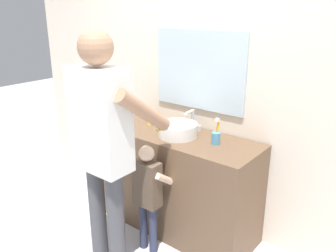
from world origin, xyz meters
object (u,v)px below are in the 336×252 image
Objects in this scene: soap_bottle at (150,117)px; toothbrush_cup at (216,137)px; child_toddler at (148,190)px; adult_parent at (103,135)px.

toothbrush_cup is at bearing -2.62° from soap_bottle.
toothbrush_cup reaches higher than child_toddler.
adult_parent is at bearing -71.67° from soap_bottle.
soap_bottle is 0.73m from child_toddler.
toothbrush_cup is at bearing 57.42° from adult_parent.
adult_parent reaches higher than soap_bottle.
adult_parent reaches higher than toothbrush_cup.
toothbrush_cup reaches higher than soap_bottle.
soap_bottle is 0.18× the size of child_toddler.
toothbrush_cup is 0.22× the size of child_toddler.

